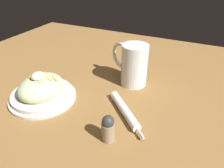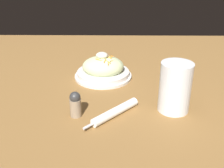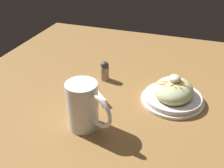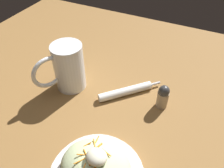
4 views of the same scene
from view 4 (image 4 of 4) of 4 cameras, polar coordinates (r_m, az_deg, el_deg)
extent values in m
plane|color=olive|center=(0.63, -4.79, -12.00)|extent=(1.43, 1.43, 0.00)
ellipsoid|color=beige|center=(0.52, -4.13, -20.40)|extent=(0.16, 0.14, 0.07)
cylinder|color=orange|center=(0.52, -6.27, -15.01)|extent=(0.01, 0.02, 0.01)
cylinder|color=orange|center=(0.52, -4.09, -14.39)|extent=(0.00, 0.03, 0.00)
cylinder|color=orange|center=(0.51, -3.41, -15.46)|extent=(0.01, 0.02, 0.01)
cylinder|color=orange|center=(0.50, -1.47, -16.99)|extent=(0.03, 0.01, 0.01)
cylinder|color=orange|center=(0.50, -6.65, -17.27)|extent=(0.02, 0.02, 0.01)
cylinder|color=orange|center=(0.49, -4.66, -19.84)|extent=(0.02, 0.01, 0.00)
cylinder|color=orange|center=(0.49, -5.73, -18.64)|extent=(0.02, 0.02, 0.01)
cylinder|color=orange|center=(0.52, -4.49, -14.89)|extent=(0.02, 0.02, 0.01)
cylinder|color=orange|center=(0.50, -7.50, -17.38)|extent=(0.02, 0.01, 0.01)
cylinder|color=orange|center=(0.50, -8.11, -18.76)|extent=(0.02, 0.02, 0.00)
ellipsoid|color=#EFEACC|center=(0.48, -3.93, -18.00)|extent=(0.05, 0.04, 0.03)
cylinder|color=white|center=(0.72, -10.85, 4.30)|extent=(0.10, 0.10, 0.15)
cylinder|color=gold|center=(0.75, -10.44, 1.78)|extent=(0.09, 0.09, 0.07)
cylinder|color=white|center=(0.72, -10.85, 4.33)|extent=(0.09, 0.09, 0.01)
torus|color=white|center=(0.69, -15.85, 2.85)|extent=(0.06, 0.10, 0.11)
cylinder|color=white|center=(0.72, 3.40, -1.91)|extent=(0.14, 0.15, 0.03)
cylinder|color=silver|center=(0.76, 10.86, 0.09)|extent=(0.03, 0.03, 0.01)
cylinder|color=gray|center=(0.69, 12.66, -3.81)|extent=(0.03, 0.03, 0.06)
sphere|color=#333333|center=(0.66, 13.11, -1.69)|extent=(0.03, 0.03, 0.03)
camera|label=1|loc=(0.72, 52.26, 19.88)|focal=32.87mm
camera|label=2|loc=(1.20, 21.32, 36.85)|focal=43.85mm
camera|label=3|loc=(0.98, -65.11, 24.11)|focal=43.62mm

